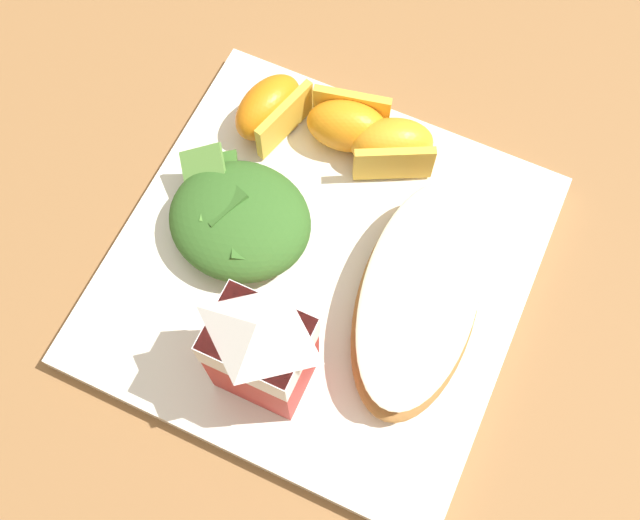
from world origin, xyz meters
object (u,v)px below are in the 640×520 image
Objects in this scene: orange_wedge_middle at (348,124)px; orange_wedge_rear at (270,109)px; green_salad_pile at (239,221)px; orange_wedge_front at (392,146)px; cheesy_pizza_bread at (420,294)px; white_plate at (320,270)px; milk_carton at (263,350)px.

orange_wedge_rear is (0.06, 0.01, 0.00)m from orange_wedge_middle.
orange_wedge_front is at bearing -126.36° from green_salad_pile.
cheesy_pizza_bread is at bearing 122.01° from orange_wedge_front.
white_plate is 1.56× the size of cheesy_pizza_bread.
green_salad_pile is 1.57× the size of orange_wedge_front.
milk_carton reaches higher than green_salad_pile.
green_salad_pile reaches higher than orange_wedge_middle.
orange_wedge_middle is (-0.04, -0.10, -0.00)m from green_salad_pile.
green_salad_pile is at bearing 70.42° from orange_wedge_middle.
orange_wedge_rear is (0.02, -0.09, -0.00)m from green_salad_pile.
milk_carton is 0.20m from orange_wedge_rear.
orange_wedge_front is 0.09m from orange_wedge_rear.
milk_carton is 1.66× the size of orange_wedge_middle.
white_plate is at bearing -179.27° from green_salad_pile.
white_plate is 4.16× the size of orange_wedge_rear.
milk_carton is at bearing 91.40° from white_plate.
orange_wedge_rear reaches higher than white_plate.
white_plate is 0.10m from orange_wedge_front.
white_plate is at bearing 1.91° from cheesy_pizza_bread.
green_salad_pile is 0.12m from orange_wedge_front.
orange_wedge_middle is at bearing -168.13° from orange_wedge_rear.
white_plate is at bearing 103.60° from orange_wedge_middle.
milk_carton is at bearing 98.17° from orange_wedge_middle.
cheesy_pizza_bread is 1.63× the size of milk_carton.
green_salad_pile is 1.65× the size of orange_wedge_middle.
orange_wedge_middle is (0.04, -0.00, 0.00)m from orange_wedge_front.
green_salad_pile is 0.09m from orange_wedge_rear.
orange_wedge_front is (-0.01, -0.10, 0.03)m from white_plate.
orange_wedge_middle is at bearing -81.83° from milk_carton.
cheesy_pizza_bread is 2.67× the size of orange_wedge_rear.
white_plate is at bearing 83.17° from orange_wedge_front.
orange_wedge_rear is at bearing -77.23° from green_salad_pile.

